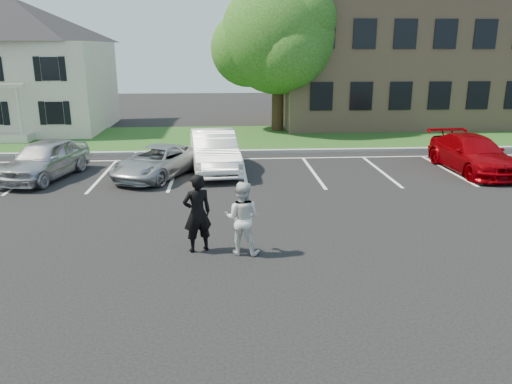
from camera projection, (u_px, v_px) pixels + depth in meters
ground_plane at (259, 251)px, 12.39m from camera, size 90.00×90.00×0.00m
curb at (241, 152)px, 23.87m from camera, size 40.00×0.30×0.15m
grass_strip at (238, 138)px, 27.71m from camera, size 44.00×8.00×0.08m
stall_lines at (276, 167)px, 21.06m from camera, size 34.00×5.36×0.01m
house at (17, 66)px, 29.63m from camera, size 10.30×9.22×7.60m
office_building at (444, 59)px, 33.20m from camera, size 22.40×10.40×8.30m
tree at (280, 39)px, 28.71m from camera, size 7.80×7.20×8.80m
man_black_suit at (197, 213)px, 12.17m from camera, size 0.84×0.70×1.97m
man_white_shirt at (242, 218)px, 12.05m from camera, size 1.02×0.88×1.82m
car_silver_west at (45, 159)px, 19.12m from camera, size 2.84×4.73×1.51m
car_silver_minivan at (157, 162)px, 19.36m from camera, size 3.70×4.80×1.21m
car_white_sedan at (214, 151)px, 20.26m from camera, size 2.24×5.11×1.63m
car_red_compact at (473, 154)px, 20.20m from camera, size 2.23×5.05×1.44m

